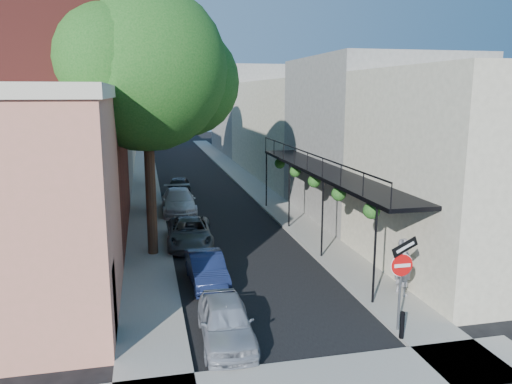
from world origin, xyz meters
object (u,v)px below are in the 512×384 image
pedestrian (403,266)px  parked_car_e (179,187)px  oak_mid (152,93)px  parked_car_d (179,201)px  parked_car_c (190,232)px  oak_near (156,73)px  parked_car_a (226,321)px  sign_post (402,269)px  parked_car_b (207,269)px  bollard (402,325)px  oak_far (150,76)px

pedestrian → parked_car_e: bearing=2.0°
oak_mid → parked_car_d: (1.30, -0.41, -6.36)m
parked_car_c → oak_near: bearing=-140.7°
parked_car_a → parked_car_d: bearing=92.8°
sign_post → parked_car_a: sign_post is taller
sign_post → parked_car_c: (-5.23, 10.21, -1.42)m
sign_post → oak_near: bearing=125.1°
parked_car_a → parked_car_e: bearing=91.7°
parked_car_a → pedestrian: pedestrian is taller
sign_post → oak_near: size_ratio=0.26×
parked_car_b → parked_car_d: parked_car_d is taller
bollard → parked_car_b: bearing=131.0°
oak_near → parked_car_b: (1.45, -4.12, -7.29)m
parked_car_c → parked_car_e: 11.54m
bollard → oak_mid: oak_mid is taller
sign_post → oak_far: bearing=103.9°
parked_car_b → parked_car_d: (-0.21, 11.68, 0.11)m
parked_car_c → pedestrian: size_ratio=2.19×
oak_far → parked_car_a: 26.79m
oak_near → oak_far: oak_far is taller
oak_far → parked_car_d: oak_far is taller
parked_car_b → parked_car_c: size_ratio=0.80×
parked_car_a → pedestrian: (6.52, 1.80, 0.51)m
oak_far → bollard: bearing=-76.6°
oak_mid → parked_car_c: 9.64m
oak_near → oak_mid: size_ratio=1.12×
pedestrian → oak_far: bearing=2.1°
bollard → pedestrian: size_ratio=0.39×
sign_post → parked_car_e: size_ratio=0.79×
oak_far → parked_car_e: size_ratio=3.14×
parked_car_b → sign_post: bearing=-47.4°
oak_mid → oak_far: oak_far is taller
parked_car_a → parked_car_b: bearing=92.0°
sign_post → parked_car_d: bearing=107.4°
oak_far → pedestrian: bearing=-71.5°
parked_car_d → oak_far: bearing=98.7°
parked_car_c → parked_car_e: (0.28, 11.54, 0.03)m
parked_car_a → pedestrian: 6.78m
bollard → parked_car_b: (-4.91, 5.64, 0.07)m
oak_far → oak_mid: bearing=-90.4°
oak_near → parked_car_c: size_ratio=2.57×
parked_car_a → parked_car_b: parked_car_a is taller
oak_mid → parked_car_a: bearing=-84.8°
oak_near → parked_car_b: oak_near is taller
oak_far → parked_car_b: 22.52m
sign_post → parked_car_d: size_ratio=0.62×
oak_near → oak_mid: (-0.05, 7.97, -0.82)m
oak_mid → parked_car_d: bearing=-17.5°
parked_car_b → parked_car_c: (-0.16, 5.04, 0.03)m
parked_car_b → parked_car_e: parked_car_e is taller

